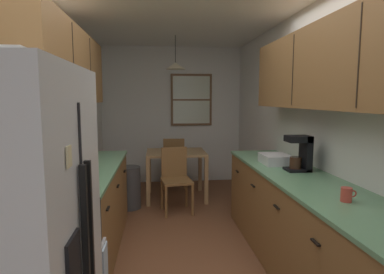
{
  "coord_description": "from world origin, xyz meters",
  "views": [
    {
      "loc": [
        -0.28,
        -2.45,
        1.59
      ],
      "look_at": [
        0.11,
        1.13,
        1.16
      ],
      "focal_mm": 29.91,
      "sensor_mm": 36.0,
      "label": 1
    }
  ],
  "objects_px": {
    "dining_chair_far": "(174,160)",
    "coffee_maker": "(301,153)",
    "dish_rack": "(275,159)",
    "storage_canister": "(62,180)",
    "mug_spare": "(347,195)",
    "microwave_over_range": "(8,82)",
    "trash_bin": "(129,188)",
    "dining_table": "(176,159)",
    "dining_chair_near": "(176,176)",
    "table_serving_bowl": "(176,150)"
  },
  "relations": [
    {
      "from": "dining_chair_far",
      "to": "dining_table",
      "type": "bearing_deg",
      "value": -89.82
    },
    {
      "from": "dining_chair_far",
      "to": "coffee_maker",
      "type": "distance_m",
      "value": 2.98
    },
    {
      "from": "dining_chair_near",
      "to": "storage_canister",
      "type": "height_order",
      "value": "storage_canister"
    },
    {
      "from": "dish_rack",
      "to": "trash_bin",
      "type": "bearing_deg",
      "value": 140.56
    },
    {
      "from": "dining_chair_far",
      "to": "dish_rack",
      "type": "relative_size",
      "value": 2.65
    },
    {
      "from": "microwave_over_range",
      "to": "dining_chair_near",
      "type": "xyz_separation_m",
      "value": [
        1.08,
        2.5,
        -1.18
      ]
    },
    {
      "from": "microwave_over_range",
      "to": "dining_chair_near",
      "type": "bearing_deg",
      "value": 66.71
    },
    {
      "from": "trash_bin",
      "to": "table_serving_bowl",
      "type": "relative_size",
      "value": 3.44
    },
    {
      "from": "trash_bin",
      "to": "dining_chair_far",
      "type": "bearing_deg",
      "value": 54.79
    },
    {
      "from": "dining_chair_near",
      "to": "dish_rack",
      "type": "relative_size",
      "value": 2.65
    },
    {
      "from": "storage_canister",
      "to": "coffee_maker",
      "type": "height_order",
      "value": "coffee_maker"
    },
    {
      "from": "dining_table",
      "to": "dining_chair_far",
      "type": "distance_m",
      "value": 0.61
    },
    {
      "from": "coffee_maker",
      "to": "mug_spare",
      "type": "xyz_separation_m",
      "value": [
        -0.1,
        -0.92,
        -0.13
      ]
    },
    {
      "from": "dining_table",
      "to": "storage_canister",
      "type": "distance_m",
      "value": 2.78
    },
    {
      "from": "dining_chair_near",
      "to": "dish_rack",
      "type": "bearing_deg",
      "value": -49.83
    },
    {
      "from": "table_serving_bowl",
      "to": "trash_bin",
      "type": "bearing_deg",
      "value": -151.39
    },
    {
      "from": "trash_bin",
      "to": "table_serving_bowl",
      "type": "bearing_deg",
      "value": 28.61
    },
    {
      "from": "coffee_maker",
      "to": "table_serving_bowl",
      "type": "distance_m",
      "value": 2.38
    },
    {
      "from": "mug_spare",
      "to": "table_serving_bowl",
      "type": "xyz_separation_m",
      "value": [
        -0.98,
        3.02,
        -0.16
      ]
    },
    {
      "from": "dining_chair_near",
      "to": "trash_bin",
      "type": "xyz_separation_m",
      "value": [
        -0.67,
        0.19,
        -0.2
      ]
    },
    {
      "from": "microwave_over_range",
      "to": "table_serving_bowl",
      "type": "bearing_deg",
      "value": 70.12
    },
    {
      "from": "dining_table",
      "to": "dining_chair_far",
      "type": "height_order",
      "value": "dining_chair_far"
    },
    {
      "from": "dining_chair_far",
      "to": "dish_rack",
      "type": "xyz_separation_m",
      "value": [
        0.96,
        -2.37,
        0.45
      ]
    },
    {
      "from": "mug_spare",
      "to": "microwave_over_range",
      "type": "bearing_deg",
      "value": -178.65
    },
    {
      "from": "dish_rack",
      "to": "table_serving_bowl",
      "type": "height_order",
      "value": "dish_rack"
    },
    {
      "from": "coffee_maker",
      "to": "dish_rack",
      "type": "relative_size",
      "value": 1.0
    },
    {
      "from": "table_serving_bowl",
      "to": "dish_rack",
      "type": "bearing_deg",
      "value": -61.23
    },
    {
      "from": "dining_chair_near",
      "to": "dining_chair_far",
      "type": "bearing_deg",
      "value": 88.13
    },
    {
      "from": "dining_table",
      "to": "storage_canister",
      "type": "relative_size",
      "value": 5.5
    },
    {
      "from": "dining_chair_far",
      "to": "trash_bin",
      "type": "distance_m",
      "value": 1.24
    },
    {
      "from": "storage_canister",
      "to": "microwave_over_range",
      "type": "bearing_deg",
      "value": -101.62
    },
    {
      "from": "coffee_maker",
      "to": "storage_canister",
      "type": "bearing_deg",
      "value": -167.86
    },
    {
      "from": "microwave_over_range",
      "to": "mug_spare",
      "type": "height_order",
      "value": "microwave_over_range"
    },
    {
      "from": "microwave_over_range",
      "to": "dining_chair_far",
      "type": "xyz_separation_m",
      "value": [
        1.11,
        3.69,
        -1.18
      ]
    },
    {
      "from": "microwave_over_range",
      "to": "dining_chair_far",
      "type": "relative_size",
      "value": 0.63
    },
    {
      "from": "microwave_over_range",
      "to": "dining_chair_far",
      "type": "bearing_deg",
      "value": 73.19
    },
    {
      "from": "dining_chair_near",
      "to": "dining_chair_far",
      "type": "xyz_separation_m",
      "value": [
        0.04,
        1.19,
        0.0
      ]
    },
    {
      "from": "dish_rack",
      "to": "dining_chair_near",
      "type": "bearing_deg",
      "value": 130.17
    },
    {
      "from": "dish_rack",
      "to": "table_serving_bowl",
      "type": "xyz_separation_m",
      "value": [
        -0.96,
        1.75,
        -0.16
      ]
    },
    {
      "from": "trash_bin",
      "to": "dish_rack",
      "type": "bearing_deg",
      "value": -39.44
    },
    {
      "from": "dining_table",
      "to": "trash_bin",
      "type": "bearing_deg",
      "value": -150.13
    },
    {
      "from": "mug_spare",
      "to": "trash_bin",
      "type": "bearing_deg",
      "value": 122.46
    },
    {
      "from": "coffee_maker",
      "to": "trash_bin",
      "type": "bearing_deg",
      "value": 136.12
    },
    {
      "from": "dining_chair_near",
      "to": "coffee_maker",
      "type": "height_order",
      "value": "coffee_maker"
    },
    {
      "from": "microwave_over_range",
      "to": "mug_spare",
      "type": "xyz_separation_m",
      "value": [
        2.09,
        0.05,
        -0.73
      ]
    },
    {
      "from": "trash_bin",
      "to": "coffee_maker",
      "type": "bearing_deg",
      "value": -43.88
    },
    {
      "from": "trash_bin",
      "to": "mug_spare",
      "type": "relative_size",
      "value": 5.55
    },
    {
      "from": "microwave_over_range",
      "to": "coffee_maker",
      "type": "distance_m",
      "value": 2.47
    },
    {
      "from": "microwave_over_range",
      "to": "dish_rack",
      "type": "xyz_separation_m",
      "value": [
        2.07,
        1.32,
        -0.73
      ]
    },
    {
      "from": "dining_chair_far",
      "to": "dish_rack",
      "type": "height_order",
      "value": "dish_rack"
    }
  ]
}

